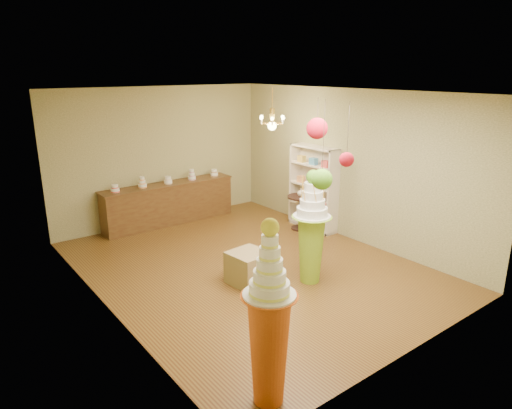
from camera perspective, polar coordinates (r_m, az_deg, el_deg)
floor at (r=8.14m, az=-0.95°, el=-7.71°), size 6.50×6.50×0.00m
ceiling at (r=7.42m, az=-1.07°, el=13.88°), size 6.50×6.50×0.00m
wall_back at (r=10.38m, az=-11.80°, el=6.00°), size 5.00×0.04×3.00m
wall_front at (r=5.50m, az=19.64°, el=-4.14°), size 5.00×0.04×3.00m
wall_left at (r=6.53m, az=-18.92°, el=-0.82°), size 0.04×6.50×3.00m
wall_right at (r=9.31m, az=11.49°, el=4.81°), size 0.04×6.50×3.00m
pedestal_green at (r=7.36m, az=6.92°, el=-3.80°), size 0.78×0.78×1.87m
pedestal_orange at (r=4.78m, az=1.63°, el=-15.94°), size 0.61×0.61×2.02m
burlap_riser at (r=7.46m, az=-0.93°, el=-7.88°), size 0.64×0.64×0.53m
sideboard at (r=10.37m, az=-10.79°, el=0.23°), size 3.04×0.54×1.16m
shelving_unit at (r=9.86m, az=7.19°, el=2.10°), size 0.33×1.20×1.80m
round_table at (r=9.85m, az=5.59°, el=-0.42°), size 0.61×0.61×0.74m
vase at (r=9.75m, az=5.65°, el=1.53°), size 0.20×0.20×0.16m
pom_red_left at (r=6.20m, az=7.64°, el=9.40°), size 0.29×0.29×0.55m
pom_green_mid at (r=6.02m, az=8.24°, el=3.14°), size 0.28×0.28×1.17m
pom_red_right at (r=5.65m, az=11.25°, el=5.55°), size 0.18×0.18×0.79m
chandelier at (r=9.28m, az=2.02°, el=10.11°), size 0.66×0.66×0.85m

